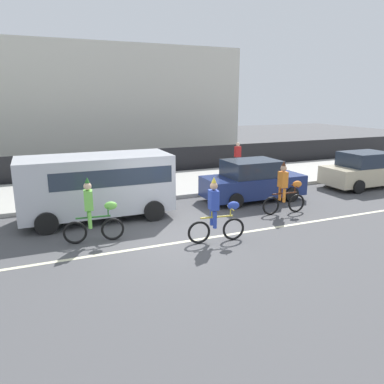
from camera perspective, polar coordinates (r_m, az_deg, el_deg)
The scene contains 12 objects.
ground_plane at distance 11.30m, azimuth -3.06°, elevation -6.85°, with size 80.00×80.00×0.00m, color #4C4C4F.
road_centre_line at distance 10.87m, azimuth -2.15°, elevation -7.71°, with size 36.00×0.14×0.01m, color beige.
sidewalk_curb at distance 17.28m, azimuth -10.42°, elevation 0.61°, with size 60.00×5.00×0.15m, color #ADAAA3.
fence_line at distance 19.95m, azimuth -12.35°, elevation 4.14°, with size 40.00×0.08×1.40m, color black.
building_backdrop at distance 27.95m, azimuth -24.07°, elevation 12.21°, with size 28.00×8.00×7.39m, color beige.
parade_cyclist_lime at distance 11.01m, azimuth -14.77°, elevation -3.27°, with size 1.72×0.50×1.92m.
parade_cyclist_cobalt at distance 10.69m, azimuth 3.86°, elevation -3.34°, with size 1.72×0.51×1.92m.
parade_cyclist_orange at distance 13.70m, azimuth 13.99°, elevation 0.18°, with size 1.72×0.50×1.92m.
parked_van_silver at distance 13.08m, azimuth -14.06°, elevation 1.49°, with size 5.00×2.22×2.18m.
parked_car_beige at distance 19.19m, azimuth 24.87°, elevation 3.01°, with size 4.10×1.92×1.64m.
parked_car_navy at distance 15.35m, azimuth 9.21°, elevation 1.65°, with size 4.10×1.92×1.64m.
pedestrian_onlooker at distance 20.15m, azimuth 6.96°, elevation 5.36°, with size 0.32×0.20×1.62m.
Camera 1 is at (-3.55, -9.94, 4.04)m, focal length 35.00 mm.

